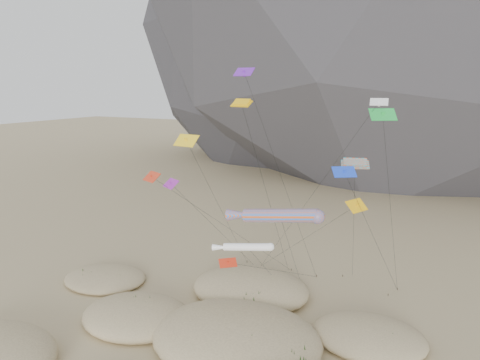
{
  "coord_description": "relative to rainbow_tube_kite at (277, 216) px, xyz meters",
  "views": [
    {
      "loc": [
        20.13,
        -30.54,
        24.76
      ],
      "look_at": [
        -1.47,
        12.0,
        14.98
      ],
      "focal_mm": 35.0,
      "sensor_mm": 36.0,
      "label": 1
    }
  ],
  "objects": [
    {
      "name": "dune_grass",
      "position": [
        -3.61,
        -2.96,
        -12.22
      ],
      "size": [
        43.08,
        30.06,
        1.42
      ],
      "color": "black",
      "rests_on": "ground"
    },
    {
      "name": "delta_kites",
      "position": [
        -2.65,
        3.75,
        4.28
      ],
      "size": [
        22.9,
        21.54,
        26.34
      ],
      "color": "silver",
      "rests_on": "ground"
    },
    {
      "name": "kite_stakes",
      "position": [
        -2.43,
        17.72,
        -12.92
      ],
      "size": [
        20.5,
        3.23,
        0.3
      ],
      "color": "#3F2D1E",
      "rests_on": "ground"
    },
    {
      "name": "multi_parafoil",
      "position": [
        5.79,
        4.77,
        4.36
      ],
      "size": [
        4.62,
        16.72,
        18.1
      ],
      "color": "#F14519",
      "rests_on": "ground"
    },
    {
      "name": "orange_parafoil",
      "position": [
        -6.56,
        6.12,
        9.47
      ],
      "size": [
        2.44,
        12.93,
        23.3
      ],
      "color": "#E6AD0C",
      "rests_on": "ground"
    },
    {
      "name": "white_tube_kite",
      "position": [
        -3.98,
        1.45,
        -4.13
      ],
      "size": [
        6.17,
        13.49,
        9.57
      ],
      "color": "white",
      "rests_on": "ground"
    },
    {
      "name": "dunes",
      "position": [
        -6.33,
        -4.05,
        -12.33
      ],
      "size": [
        48.82,
        36.57,
        3.94
      ],
      "color": "#CCB789",
      "rests_on": "ground"
    },
    {
      "name": "rainbow_tube_kite",
      "position": [
        0.0,
        0.0,
        0.0
      ],
      "size": [
        9.35,
        15.86,
        14.11
      ],
      "color": "#EA5B18",
      "rests_on": "ground"
    }
  ]
}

